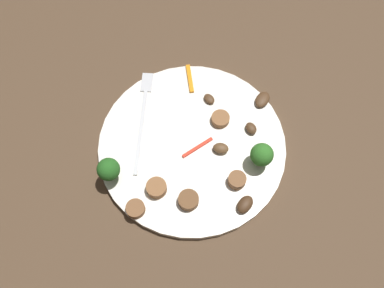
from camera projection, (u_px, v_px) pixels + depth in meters
ground_plane at (192, 147)px, 0.64m from camera, size 1.40×1.40×0.00m
plate at (192, 146)px, 0.64m from camera, size 0.29×0.29×0.01m
fork at (143, 113)px, 0.65m from camera, size 0.18×0.02×0.00m
broccoli_floret_0 at (262, 155)px, 0.59m from camera, size 0.03×0.03×0.05m
broccoli_floret_1 at (109, 170)px, 0.58m from camera, size 0.03×0.03×0.05m
sausage_slice_0 at (157, 188)px, 0.60m from camera, size 0.04×0.04×0.02m
sausage_slice_1 at (237, 180)px, 0.60m from camera, size 0.03×0.03×0.02m
sausage_slice_2 at (220, 119)px, 0.64m from camera, size 0.04×0.04×0.01m
sausage_slice_3 at (136, 209)px, 0.58m from camera, size 0.03×0.03×0.01m
sausage_slice_4 at (189, 200)px, 0.59m from camera, size 0.03×0.03×0.01m
mushroom_0 at (209, 99)px, 0.66m from camera, size 0.02×0.02×0.01m
mushroom_1 at (245, 204)px, 0.59m from camera, size 0.04×0.03×0.01m
mushroom_2 at (262, 100)px, 0.66m from camera, size 0.04×0.03×0.01m
mushroom_3 at (251, 128)px, 0.64m from camera, size 0.03×0.02×0.01m
mushroom_4 at (221, 148)px, 0.62m from camera, size 0.02×0.02×0.01m
pepper_strip_0 at (198, 147)px, 0.63m from camera, size 0.04×0.04×0.00m
pepper_strip_1 at (190, 79)px, 0.68m from camera, size 0.05×0.02×0.00m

